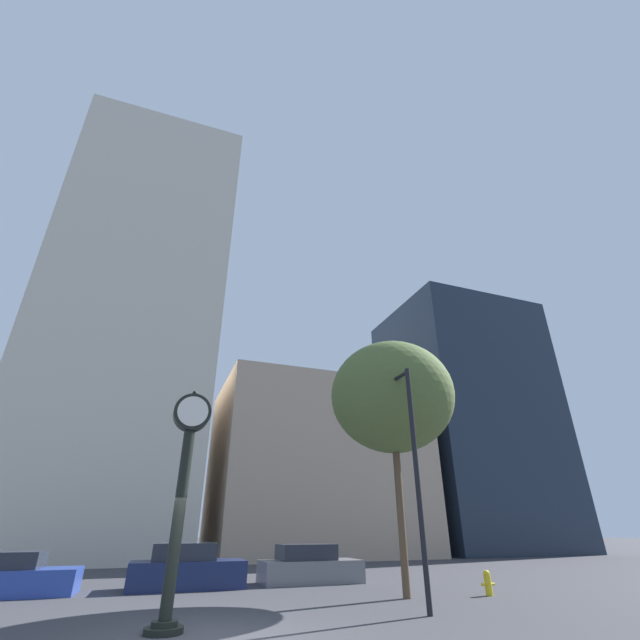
% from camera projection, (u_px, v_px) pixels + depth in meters
% --- Properties ---
extents(ground_plane, '(200.00, 200.00, 0.00)m').
position_uv_depth(ground_plane, '(204.00, 639.00, 8.11)').
color(ground_plane, '#38383D').
extents(building_tall_tower, '(12.18, 12.00, 33.78)m').
position_uv_depth(building_tall_tower, '(136.00, 321.00, 34.35)').
color(building_tall_tower, beige).
rests_on(building_tall_tower, ground_plane).
extents(building_storefront_row, '(15.61, 12.00, 12.46)m').
position_uv_depth(building_storefront_row, '(314.00, 468.00, 34.39)').
color(building_storefront_row, tan).
rests_on(building_storefront_row, ground_plane).
extents(building_glass_modern, '(13.32, 12.00, 22.32)m').
position_uv_depth(building_glass_modern, '(467.00, 422.00, 41.38)').
color(building_glass_modern, '#1E2838').
rests_on(building_glass_modern, ground_plane).
extents(street_clock, '(0.88, 0.78, 4.97)m').
position_uv_depth(street_clock, '(184.00, 478.00, 9.75)').
color(street_clock, black).
rests_on(street_clock, ground_plane).
extents(car_blue, '(4.26, 1.84, 1.23)m').
position_uv_depth(car_blue, '(2.00, 577.00, 13.24)').
color(car_blue, '#28429E').
rests_on(car_blue, ground_plane).
extents(car_navy, '(3.92, 1.88, 1.42)m').
position_uv_depth(car_navy, '(186.00, 569.00, 14.99)').
color(car_navy, '#19234C').
rests_on(car_navy, ground_plane).
extents(car_grey, '(3.87, 1.78, 1.33)m').
position_uv_depth(car_grey, '(309.00, 566.00, 16.55)').
color(car_grey, slate).
rests_on(car_grey, ground_plane).
extents(fire_hydrant_near, '(0.49, 0.21, 0.69)m').
position_uv_depth(fire_hydrant_near, '(488.00, 583.00, 13.43)').
color(fire_hydrant_near, yellow).
rests_on(fire_hydrant_near, ground_plane).
extents(street_lamp_right, '(0.36, 1.57, 6.22)m').
position_uv_depth(street_lamp_right, '(407.00, 441.00, 12.33)').
color(street_lamp_right, black).
rests_on(street_lamp_right, ground_plane).
extents(bare_tree, '(4.38, 4.38, 8.16)m').
position_uv_depth(bare_tree, '(392.00, 397.00, 15.44)').
color(bare_tree, brown).
rests_on(bare_tree, ground_plane).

